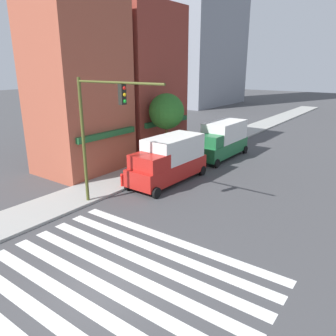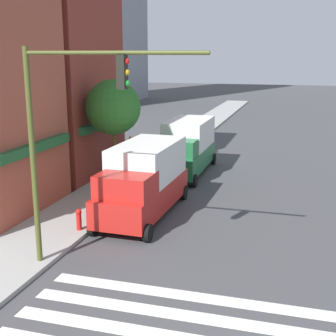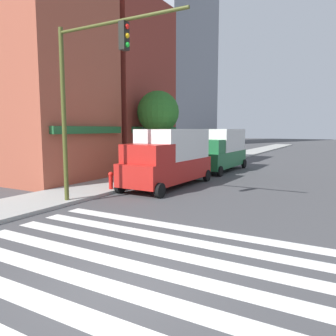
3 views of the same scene
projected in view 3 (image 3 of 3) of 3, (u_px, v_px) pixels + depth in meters
ground_plane at (119, 290)px, 6.26m from camera, size 200.00×200.00×0.00m
crosswalk_stripes at (119, 290)px, 6.26m from camera, size 8.79×10.80×0.01m
storefront_row at (97, 84)px, 22.03m from camera, size 13.42×5.30×12.44m
tower_distant at (175, 13)px, 62.23m from camera, size 19.63×10.26×49.90m
traffic_signal at (86, 83)px, 12.33m from camera, size 0.32×5.62×6.97m
box_truck_red at (169, 157)px, 17.32m from camera, size 6.25×2.42×3.04m
box_truck_green at (219, 149)px, 23.86m from camera, size 6.21×2.42×3.04m
pedestrian_white_shirt at (168, 157)px, 22.89m from camera, size 0.32×0.32×1.77m
pedestrian_green_top at (178, 154)px, 26.00m from camera, size 0.32×0.32×1.77m
fire_hydrant at (111, 180)px, 15.89m from camera, size 0.24×0.24×0.84m
street_tree at (158, 112)px, 21.45m from camera, size 2.75×2.75×5.39m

